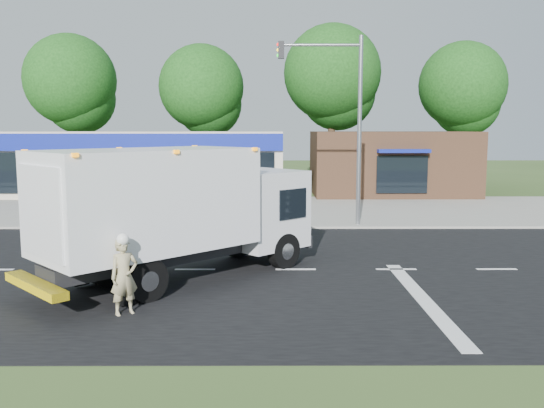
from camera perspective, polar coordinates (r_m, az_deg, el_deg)
The scene contains 11 objects.
ground at distance 17.26m, azimuth 2.36°, elevation -6.54°, with size 120.00×120.00×0.00m, color #385123.
road_asphalt at distance 17.26m, azimuth 2.36°, elevation -6.52°, with size 60.00×14.00×0.02m, color black.
sidewalk at distance 25.28m, azimuth 1.53°, elevation -1.90°, with size 60.00×2.40×0.12m, color gray.
parking_apron at distance 31.02m, azimuth 1.20°, elevation -0.25°, with size 60.00×9.00×0.02m, color gray.
lane_markings at distance 16.07m, azimuth 7.44°, elevation -7.58°, with size 55.20×7.00×0.01m.
ems_box_truck at distance 15.89m, azimuth -9.47°, elevation -0.08°, with size 7.72×7.58×3.67m.
emergency_worker at distance 13.42m, azimuth -14.44°, elevation -6.82°, with size 0.77×0.71×1.87m.
retail_strip_mall at distance 37.63m, azimuth -12.88°, elevation 3.98°, with size 18.00×6.20×4.00m.
brown_storefront at distance 37.59m, azimuth 11.74°, elevation 3.99°, with size 10.00×6.70×4.00m.
traffic_signal_pole at distance 24.54m, azimuth 7.18°, elevation 9.16°, with size 3.51×0.25×8.00m.
background_trees at distance 45.01m, azimuth -0.32°, elevation 11.55°, with size 36.77×7.39×12.10m.
Camera 1 is at (-0.77, -16.73, 4.17)m, focal length 38.00 mm.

